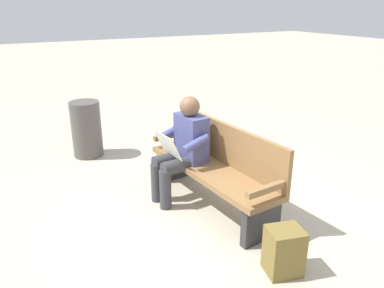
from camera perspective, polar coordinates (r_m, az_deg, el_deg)
The scene contains 5 objects.
ground_plane at distance 4.24m, azimuth 2.82°, elevation -9.18°, with size 40.00×40.00×0.00m, color #B7AD99.
bench_near at distance 4.07m, azimuth 3.74°, elevation -3.29°, with size 1.83×0.61×0.90m.
person_seated at distance 4.13m, azimuth -1.41°, elevation -0.38°, with size 0.59×0.59×1.18m.
backpack at distance 3.29m, azimuth 13.71°, elevation -15.50°, with size 0.34×0.34×0.41m.
trash_bin at distance 5.62m, azimuth -15.73°, elevation 2.19°, with size 0.42×0.42×0.81m, color #514C47.
Camera 1 is at (-3.12, 1.96, 2.11)m, focal length 35.10 mm.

